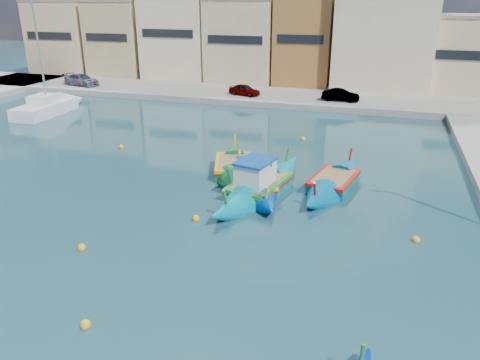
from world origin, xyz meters
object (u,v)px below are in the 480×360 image
at_px(luzzu_cyan_mid, 333,183).
at_px(luzzu_green, 234,169).
at_px(church_block, 387,12).
at_px(luzzu_turquoise_cabin, 259,187).
at_px(luzzu_blue_cabin, 252,184).
at_px(yacht_north, 59,105).

relative_size(luzzu_cyan_mid, luzzu_green, 1.01).
distance_m(church_block, luzzu_turquoise_cabin, 33.70).
xyz_separation_m(church_block, luzzu_cyan_mid, (-1.63, -30.25, -8.14)).
height_order(church_block, luzzu_cyan_mid, church_block).
xyz_separation_m(church_block, luzzu_turquoise_cabin, (-5.41, -32.28, -8.01)).
bearing_deg(church_block, luzzu_cyan_mid, -93.07).
bearing_deg(luzzu_blue_cabin, luzzu_green, 126.85).
bearing_deg(luzzu_turquoise_cabin, luzzu_cyan_mid, 28.13).
bearing_deg(luzzu_blue_cabin, church_block, 79.46).
height_order(luzzu_blue_cabin, luzzu_green, luzzu_blue_cabin).
relative_size(luzzu_turquoise_cabin, luzzu_cyan_mid, 1.16).
height_order(luzzu_turquoise_cabin, yacht_north, yacht_north).
distance_m(luzzu_blue_cabin, luzzu_cyan_mid, 4.64).
xyz_separation_m(luzzu_blue_cabin, luzzu_cyan_mid, (4.32, 1.70, -0.09)).
distance_m(luzzu_cyan_mid, luzzu_green, 6.11).
bearing_deg(luzzu_green, church_block, 75.43).
height_order(luzzu_green, yacht_north, yacht_north).
height_order(luzzu_turquoise_cabin, luzzu_cyan_mid, luzzu_turquoise_cabin).
bearing_deg(luzzu_turquoise_cabin, yacht_north, 149.32).
bearing_deg(yacht_north, luzzu_turquoise_cabin, -30.68).
relative_size(luzzu_blue_cabin, luzzu_cyan_mid, 0.92).
bearing_deg(luzzu_green, luzzu_turquoise_cabin, -49.40).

